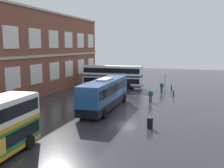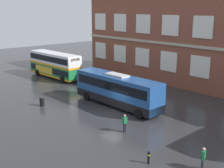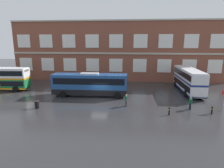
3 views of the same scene
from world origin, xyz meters
The scene contains 8 objects.
ground_plane centered at (0.00, 2.00, 0.00)m, with size 120.00×120.00×0.00m, color #2B2B2D.
brick_terminal_building centered at (1.38, 17.98, 6.44)m, with size 46.47×8.19×13.17m.
double_decker_near centered at (-19.45, 4.36, 2.15)m, with size 11.14×3.36×4.07m.
touring_coach centered at (-1.90, 2.14, 1.91)m, with size 12.05×3.09×3.80m.
waiting_passenger centered at (12.56, -2.83, 0.93)m, with size 0.35×0.63×1.70m.
second_passenger centered at (4.15, -2.40, 0.93)m, with size 0.24×0.63×1.70m.
station_litter_bin centered at (-7.69, -4.43, 0.52)m, with size 0.60×0.60×1.03m.
safety_bollard_west centered at (9.47, -5.06, 0.49)m, with size 0.19×0.19×0.95m.
Camera 2 is at (22.45, -20.10, 11.13)m, focal length 47.50 mm.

